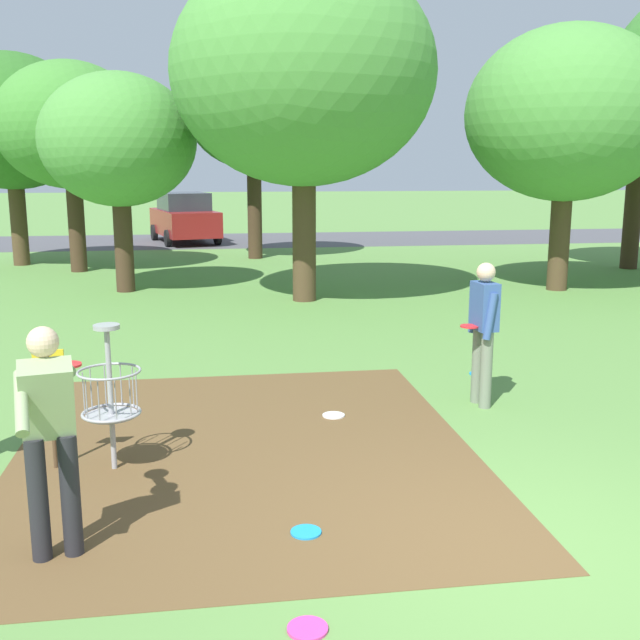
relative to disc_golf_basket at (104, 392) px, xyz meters
The scene contains 17 objects.
ground_plane 3.98m from the disc_golf_basket, 33.21° to the right, with size 160.00×160.00×0.00m, color #5B8942.
dirt_tee_pad 1.53m from the disc_golf_basket, 12.78° to the left, with size 4.53×5.49×0.01m, color brown.
disc_golf_basket is the anchor object (origin of this frame).
player_foreground_watching 4.38m from the disc_golf_basket, 17.94° to the left, with size 0.42×0.48×1.71m.
player_waiting_left 1.64m from the disc_golf_basket, 95.37° to the right, with size 0.43×1.16×1.71m.
frisbee_near_basket 2.41m from the disc_golf_basket, 42.55° to the right, with size 0.24×0.24×0.02m, color #1E93DB.
frisbee_by_tee 2.74m from the disc_golf_basket, 26.61° to the left, with size 0.25×0.25×0.02m, color white.
frisbee_far_left 5.34m from the disc_golf_basket, 29.79° to the left, with size 0.22×0.22×0.02m, color #1E93DB.
frisbee_scattered_a 3.27m from the disc_golf_basket, 61.12° to the right, with size 0.26×0.26×0.02m, color #E53D99.
tree_near_left 13.26m from the disc_golf_basket, 46.18° to the left, with size 4.49×4.49×5.84m.
tree_mid_left 10.86m from the disc_golf_basket, 94.89° to the left, with size 3.42×3.42×4.82m.
tree_mid_center 16.64m from the disc_golf_basket, 105.48° to the left, with size 4.40×4.40×5.89m.
tree_mid_right 10.03m from the disc_golf_basket, 71.20° to the left, with size 5.34×5.34×6.92m.
tree_far_center 16.92m from the disc_golf_basket, 81.60° to the left, with size 3.95×3.95×6.05m.
tree_far_right 14.63m from the disc_golf_basket, 100.05° to the left, with size 3.86×3.86×5.49m.
parking_lot_strip 22.45m from the disc_golf_basket, 81.61° to the left, with size 36.00×6.00×0.01m, color #4C4C51.
parked_car_leftmost 21.67m from the disc_golf_basket, 89.68° to the left, with size 2.78×4.51×1.84m.
Camera 1 is at (-2.27, -4.76, 2.80)m, focal length 42.29 mm.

